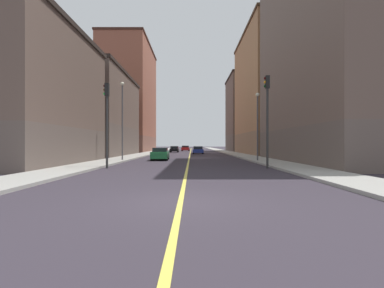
% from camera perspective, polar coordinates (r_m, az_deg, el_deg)
% --- Properties ---
extents(ground_plane, '(400.00, 400.00, 0.00)m').
position_cam_1_polar(ground_plane, '(9.06, -1.92, -10.91)').
color(ground_plane, '#322B35').
rests_on(ground_plane, ground).
extents(sidewalk_left, '(2.99, 168.00, 0.15)m').
position_cam_1_polar(sidewalk_left, '(58.36, 7.37, -1.62)').
color(sidewalk_left, '#9E9B93').
rests_on(sidewalk_left, ground).
extents(sidewalk_right, '(2.99, 168.00, 0.15)m').
position_cam_1_polar(sidewalk_right, '(58.45, -7.49, -1.62)').
color(sidewalk_right, '#9E9B93').
rests_on(sidewalk_right, ground).
extents(lane_center_stripe, '(0.16, 154.00, 0.01)m').
position_cam_1_polar(lane_center_stripe, '(57.92, -0.06, -1.70)').
color(lane_center_stripe, '#E5D14C').
rests_on(lane_center_stripe, ground).
extents(building_left_near, '(9.73, 21.68, 24.14)m').
position_cam_1_polar(building_left_near, '(32.68, 25.93, 18.48)').
color(building_left_near, brown).
rests_on(building_left_near, ground).
extents(building_left_mid, '(9.73, 21.91, 20.40)m').
position_cam_1_polar(building_left_mid, '(53.17, 15.09, 9.18)').
color(building_left_mid, '#8F6B4F').
rests_on(building_left_mid, ground).
extents(building_left_far, '(9.73, 15.02, 17.56)m').
position_cam_1_polar(building_left_far, '(72.89, 10.93, 5.56)').
color(building_left_far, brown).
rests_on(building_left_far, ground).
extents(building_right_corner, '(9.73, 15.85, 11.35)m').
position_cam_1_polar(building_right_corner, '(28.74, -29.41, 7.93)').
color(building_right_corner, brown).
rests_on(building_right_corner, ground).
extents(building_right_midblock, '(9.73, 19.52, 11.96)m').
position_cam_1_polar(building_right_midblock, '(46.24, -17.56, 5.29)').
color(building_right_midblock, brown).
rests_on(building_right_midblock, ground).
extents(building_right_distant, '(9.73, 21.83, 23.92)m').
position_cam_1_polar(building_right_distant, '(70.35, -11.41, 8.37)').
color(building_right_distant, brown).
rests_on(building_right_distant, ground).
extents(traffic_light_left_near, '(0.40, 0.32, 6.54)m').
position_cam_1_polar(traffic_light_left_near, '(22.08, 14.25, 6.43)').
color(traffic_light_left_near, '#2D2D2D').
rests_on(traffic_light_left_near, ground).
extents(traffic_light_right_near, '(0.40, 0.32, 6.00)m').
position_cam_1_polar(traffic_light_right_near, '(22.23, -15.49, 5.59)').
color(traffic_light_right_near, '#2D2D2D').
rests_on(traffic_light_right_near, ground).
extents(street_lamp_left_near, '(0.36, 0.36, 6.52)m').
position_cam_1_polar(street_lamp_left_near, '(29.89, 12.51, 4.65)').
color(street_lamp_left_near, '#4C4C51').
rests_on(street_lamp_left_near, ground).
extents(street_lamp_right_near, '(0.36, 0.36, 7.80)m').
position_cam_1_polar(street_lamp_right_near, '(31.25, -12.72, 5.70)').
color(street_lamp_right_near, '#4C4C51').
rests_on(street_lamp_right_near, ground).
extents(car_blue, '(1.86, 4.15, 1.32)m').
position_cam_1_polar(car_blue, '(53.19, 1.41, -1.17)').
color(car_blue, '#23389E').
rests_on(car_blue, ground).
extents(car_green, '(1.87, 4.62, 1.33)m').
position_cam_1_polar(car_green, '(32.61, -5.72, -1.88)').
color(car_green, '#1E6B38').
rests_on(car_green, ground).
extents(car_red, '(2.04, 3.99, 1.32)m').
position_cam_1_polar(car_red, '(75.38, -0.95, -0.82)').
color(car_red, red).
rests_on(car_red, ground).
extents(car_black, '(1.81, 3.94, 1.29)m').
position_cam_1_polar(car_black, '(63.23, -3.07, -0.99)').
color(car_black, black).
rests_on(car_black, ground).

